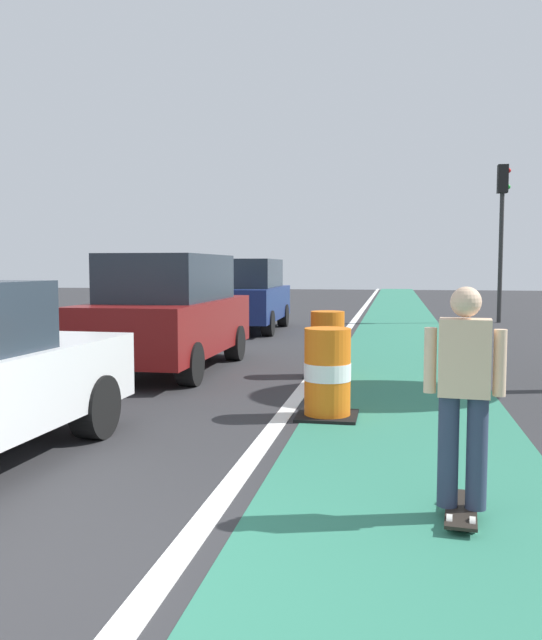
# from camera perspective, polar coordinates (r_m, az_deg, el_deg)

# --- Properties ---
(bike_lane_strip) EXTENTS (2.50, 80.00, 0.01)m
(bike_lane_strip) POSITION_cam_1_polar(r_m,az_deg,el_deg) (15.30, 11.18, -2.32)
(bike_lane_strip) COLOR #2D755B
(bike_lane_strip) RESTS_ON ground
(lane_divider_stripe) EXTENTS (0.20, 80.00, 0.01)m
(lane_divider_stripe) POSITION_cam_1_polar(r_m,az_deg,el_deg) (15.36, 5.57, -2.23)
(lane_divider_stripe) COLOR silver
(lane_divider_stripe) RESTS_ON ground
(skateboarder_on_lane) EXTENTS (0.57, 0.82, 1.69)m
(skateboarder_on_lane) POSITION_cam_1_polar(r_m,az_deg,el_deg) (4.99, 16.26, -6.17)
(skateboarder_on_lane) COLOR black
(skateboarder_on_lane) RESTS_ON ground
(parked_suv_second) EXTENTS (1.93, 4.61, 2.04)m
(parked_suv_second) POSITION_cam_1_polar(r_m,az_deg,el_deg) (11.77, -8.71, 0.70)
(parked_suv_second) COLOR maroon
(parked_suv_second) RESTS_ON ground
(parked_suv_third) EXTENTS (2.02, 4.65, 2.04)m
(parked_suv_third) POSITION_cam_1_polar(r_m,az_deg,el_deg) (18.91, -2.01, 2.21)
(parked_suv_third) COLOR navy
(parked_suv_third) RESTS_ON ground
(traffic_barrel_front) EXTENTS (0.73, 0.73, 1.09)m
(traffic_barrel_front) POSITION_cam_1_polar(r_m,az_deg,el_deg) (8.06, 4.88, -4.66)
(traffic_barrel_front) COLOR orange
(traffic_barrel_front) RESTS_ON ground
(traffic_barrel_mid) EXTENTS (0.73, 0.73, 1.09)m
(traffic_barrel_mid) POSITION_cam_1_polar(r_m,az_deg,el_deg) (11.06, 4.88, -2.13)
(traffic_barrel_mid) COLOR orange
(traffic_barrel_mid) RESTS_ON ground
(traffic_light_corner) EXTENTS (0.41, 0.32, 5.10)m
(traffic_light_corner) POSITION_cam_1_polar(r_m,az_deg,el_deg) (22.94, 19.26, 8.54)
(traffic_light_corner) COLOR #2D2D2D
(traffic_light_corner) RESTS_ON ground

